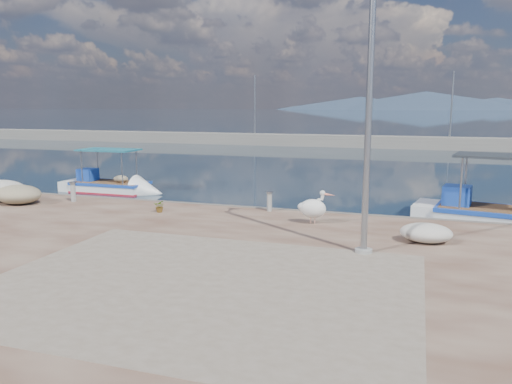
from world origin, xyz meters
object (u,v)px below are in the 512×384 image
object	(u,v)px
bollard_near	(269,200)
lamp_post	(368,123)
boat_right	(499,219)
pelican	(313,208)
boat_left	(110,188)

from	to	relation	value
bollard_near	lamp_post	bearing A→B (deg)	-47.73
boat_right	pelican	xyz separation A→B (m)	(-5.95, -3.96, 0.79)
lamp_post	bollard_near	distance (m)	6.30
pelican	bollard_near	size ratio (longest dim) A/B	1.58
lamp_post	bollard_near	bearing A→B (deg)	132.27
boat_left	bollard_near	distance (m)	10.44
boat_right	bollard_near	world-z (taller)	boat_right
boat_left	pelican	world-z (taller)	boat_left
boat_right	lamp_post	world-z (taller)	lamp_post
pelican	bollard_near	xyz separation A→B (m)	(-1.88, 1.43, -0.13)
boat_right	lamp_post	xyz separation A→B (m)	(-4.08, -6.67, 3.57)
boat_left	bollard_near	bearing A→B (deg)	-23.73
boat_left	lamp_post	world-z (taller)	lamp_post
pelican	boat_right	bearing A→B (deg)	34.25
boat_right	bollard_near	distance (m)	8.26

